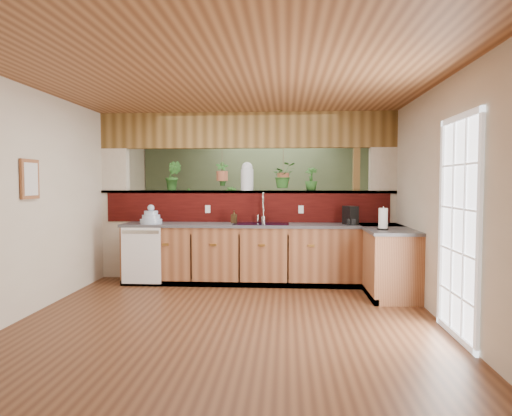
# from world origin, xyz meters

# --- Properties ---
(ground) EXTENTS (4.60, 7.00, 0.01)m
(ground) POSITION_xyz_m (0.00, 0.00, 0.00)
(ground) COLOR #512D19
(ground) RESTS_ON ground
(ceiling) EXTENTS (4.60, 7.00, 0.01)m
(ceiling) POSITION_xyz_m (0.00, 0.00, 2.60)
(ceiling) COLOR brown
(ceiling) RESTS_ON ground
(wall_back) EXTENTS (4.60, 0.02, 2.60)m
(wall_back) POSITION_xyz_m (0.00, 3.50, 1.30)
(wall_back) COLOR beige
(wall_back) RESTS_ON ground
(wall_front) EXTENTS (4.60, 0.02, 2.60)m
(wall_front) POSITION_xyz_m (0.00, -3.50, 1.30)
(wall_front) COLOR beige
(wall_front) RESTS_ON ground
(wall_left) EXTENTS (0.02, 7.00, 2.60)m
(wall_left) POSITION_xyz_m (-2.30, 0.00, 1.30)
(wall_left) COLOR beige
(wall_left) RESTS_ON ground
(wall_right) EXTENTS (0.02, 7.00, 2.60)m
(wall_right) POSITION_xyz_m (2.30, 0.00, 1.30)
(wall_right) COLOR beige
(wall_right) RESTS_ON ground
(pass_through_partition) EXTENTS (4.60, 0.21, 2.60)m
(pass_through_partition) POSITION_xyz_m (0.03, 1.35, 1.19)
(pass_through_partition) COLOR beige
(pass_through_partition) RESTS_ON ground
(pass_through_ledge) EXTENTS (4.60, 0.21, 0.04)m
(pass_through_ledge) POSITION_xyz_m (0.00, 1.35, 1.37)
(pass_through_ledge) COLOR brown
(pass_through_ledge) RESTS_ON ground
(header_beam) EXTENTS (4.60, 0.15, 0.55)m
(header_beam) POSITION_xyz_m (0.00, 1.35, 2.33)
(header_beam) COLOR brown
(header_beam) RESTS_ON ground
(sage_backwall) EXTENTS (4.55, 0.02, 2.55)m
(sage_backwall) POSITION_xyz_m (0.00, 3.48, 1.30)
(sage_backwall) COLOR #4E5D3F
(sage_backwall) RESTS_ON ground
(countertop) EXTENTS (4.14, 1.52, 0.90)m
(countertop) POSITION_xyz_m (0.84, 0.87, 0.45)
(countertop) COLOR brown
(countertop) RESTS_ON ground
(dishwasher) EXTENTS (0.58, 0.03, 0.82)m
(dishwasher) POSITION_xyz_m (-1.48, 0.66, 0.46)
(dishwasher) COLOR white
(dishwasher) RESTS_ON ground
(navy_sink) EXTENTS (0.82, 0.50, 0.18)m
(navy_sink) POSITION_xyz_m (0.25, 0.98, 0.82)
(navy_sink) COLOR black
(navy_sink) RESTS_ON countertop
(french_door) EXTENTS (0.06, 1.02, 2.16)m
(french_door) POSITION_xyz_m (2.27, -1.30, 1.05)
(french_door) COLOR white
(french_door) RESTS_ON ground
(framed_print) EXTENTS (0.04, 0.35, 0.45)m
(framed_print) POSITION_xyz_m (-2.27, -0.80, 1.55)
(framed_print) COLOR brown
(framed_print) RESTS_ON wall_left
(faucet) EXTENTS (0.20, 0.21, 0.47)m
(faucet) POSITION_xyz_m (0.27, 1.13, 1.15)
(faucet) COLOR #B7B7B2
(faucet) RESTS_ON countertop
(dish_stack) EXTENTS (0.33, 0.33, 0.29)m
(dish_stack) POSITION_xyz_m (-1.39, 0.87, 0.99)
(dish_stack) COLOR #9EB2CC
(dish_stack) RESTS_ON countertop
(soap_dispenser) EXTENTS (0.09, 0.09, 0.20)m
(soap_dispenser) POSITION_xyz_m (-0.17, 1.06, 1.00)
(soap_dispenser) COLOR #342513
(soap_dispenser) RESTS_ON countertop
(coffee_maker) EXTENTS (0.14, 0.24, 0.27)m
(coffee_maker) POSITION_xyz_m (1.56, 0.91, 1.02)
(coffee_maker) COLOR black
(coffee_maker) RESTS_ON countertop
(paper_towel) EXTENTS (0.14, 0.14, 0.30)m
(paper_towel) POSITION_xyz_m (1.88, 0.21, 1.04)
(paper_towel) COLOR black
(paper_towel) RESTS_ON countertop
(glass_jar) EXTENTS (0.20, 0.20, 0.44)m
(glass_jar) POSITION_xyz_m (0.01, 1.35, 1.61)
(glass_jar) COLOR silver
(glass_jar) RESTS_ON pass_through_ledge
(ledge_plant_left) EXTENTS (0.26, 0.21, 0.46)m
(ledge_plant_left) POSITION_xyz_m (-1.17, 1.35, 1.62)
(ledge_plant_left) COLOR #24551D
(ledge_plant_left) RESTS_ON pass_through_ledge
(ledge_plant_right) EXTENTS (0.25, 0.25, 0.36)m
(ledge_plant_right) POSITION_xyz_m (1.01, 1.35, 1.57)
(ledge_plant_right) COLOR #24551D
(ledge_plant_right) RESTS_ON pass_through_ledge
(hanging_plant_a) EXTENTS (0.22, 0.18, 0.51)m
(hanging_plant_a) POSITION_xyz_m (-0.39, 1.35, 1.77)
(hanging_plant_a) COLOR brown
(hanging_plant_a) RESTS_ON header_beam
(hanging_plant_b) EXTENTS (0.45, 0.42, 0.54)m
(hanging_plant_b) POSITION_xyz_m (0.57, 1.35, 1.80)
(hanging_plant_b) COLOR brown
(hanging_plant_b) RESTS_ON header_beam
(shelving_console) EXTENTS (1.54, 0.69, 0.99)m
(shelving_console) POSITION_xyz_m (-0.77, 3.25, 0.50)
(shelving_console) COLOR black
(shelving_console) RESTS_ON ground
(shelf_plant_a) EXTENTS (0.24, 0.19, 0.41)m
(shelf_plant_a) POSITION_xyz_m (-1.33, 3.25, 1.20)
(shelf_plant_a) COLOR #24551D
(shelf_plant_a) RESTS_ON shelving_console
(shelf_plant_b) EXTENTS (0.32, 0.32, 0.44)m
(shelf_plant_b) POSITION_xyz_m (-0.47, 3.25, 1.21)
(shelf_plant_b) COLOR #24551D
(shelf_plant_b) RESTS_ON shelving_console
(floor_plant) EXTENTS (0.73, 0.64, 0.77)m
(floor_plant) POSITION_xyz_m (1.12, 2.59, 0.39)
(floor_plant) COLOR #24551D
(floor_plant) RESTS_ON ground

